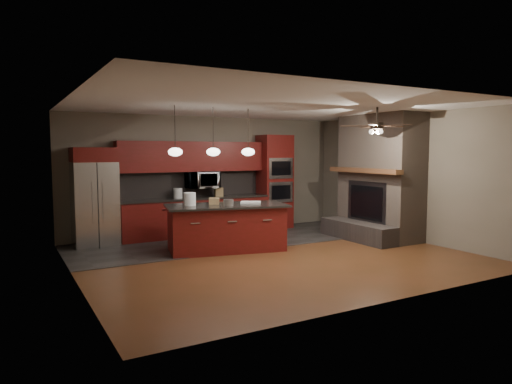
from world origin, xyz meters
TOP-DOWN VIEW (x-y plane):
  - ground at (0.00, 0.00)m, footprint 7.00×7.00m
  - ceiling at (0.00, 0.00)m, footprint 7.00×6.00m
  - back_wall at (0.00, 3.00)m, footprint 7.00×0.02m
  - right_wall at (3.50, 0.00)m, footprint 0.02×6.00m
  - left_wall at (-3.50, 0.00)m, footprint 0.02×6.00m
  - slate_tile_patch at (0.00, 1.80)m, footprint 7.00×2.40m
  - fireplace_column at (3.04, 0.40)m, footprint 1.30×2.10m
  - back_cabinetry at (-0.48, 2.74)m, footprint 3.59×0.64m
  - oven_tower at (1.70, 2.69)m, footprint 0.80×0.63m
  - microwave at (-0.27, 2.75)m, footprint 0.73×0.41m
  - refrigerator at (-2.74, 2.62)m, footprint 0.88×0.75m
  - kitchen_island at (-0.55, 0.88)m, footprint 2.55×1.56m
  - white_bucket at (-1.24, 1.07)m, footprint 0.28×0.28m
  - paint_can at (-0.62, 0.64)m, footprint 0.25×0.25m
  - paint_tray at (-0.03, 0.81)m, footprint 0.49×0.45m
  - cardboard_box at (-0.73, 1.05)m, footprint 0.24×0.22m
  - counter_bucket at (-0.90, 2.70)m, footprint 0.26×0.26m
  - counter_box at (0.10, 2.65)m, footprint 0.21×0.17m
  - pendant_left at (-1.65, 0.70)m, footprint 0.26×0.26m
  - pendant_center at (-0.90, 0.70)m, footprint 0.26×0.26m
  - pendant_right at (-0.15, 0.70)m, footprint 0.26×0.26m
  - ceiling_fan at (1.80, -0.80)m, footprint 1.27×1.33m

SIDE VIEW (x-z plane):
  - ground at x=0.00m, z-range 0.00..0.00m
  - slate_tile_patch at x=0.00m, z-range 0.00..0.01m
  - kitchen_island at x=-0.55m, z-range 0.00..0.92m
  - back_cabinetry at x=-0.48m, z-range -0.21..1.99m
  - paint_tray at x=-0.03m, z-range 0.92..0.96m
  - cardboard_box at x=-0.73m, z-range 0.92..1.05m
  - paint_can at x=-0.62m, z-range 0.92..1.05m
  - counter_box at x=0.10m, z-range 0.90..1.11m
  - counter_bucket at x=-0.90m, z-range 0.90..1.13m
  - refrigerator at x=-2.74m, z-range 0.00..2.05m
  - white_bucket at x=-1.24m, z-range 0.92..1.17m
  - oven_tower at x=1.70m, z-range 0.00..2.38m
  - fireplace_column at x=3.04m, z-range -0.10..2.70m
  - microwave at x=-0.27m, z-range 1.05..1.55m
  - back_wall at x=0.00m, z-range 0.00..2.80m
  - right_wall at x=3.50m, z-range 0.00..2.80m
  - left_wall at x=-3.50m, z-range 0.00..2.80m
  - pendant_left at x=-1.65m, z-range 1.51..2.42m
  - pendant_center at x=-0.90m, z-range 1.51..2.42m
  - pendant_right at x=-0.15m, z-range 1.51..2.42m
  - ceiling_fan at x=1.80m, z-range 2.25..2.66m
  - ceiling at x=0.00m, z-range 2.79..2.81m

